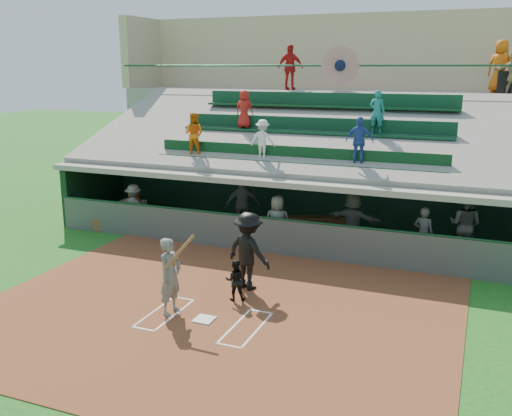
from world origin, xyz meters
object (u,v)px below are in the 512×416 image
at_px(home_plate, 204,319).
at_px(white_table, 132,211).
at_px(batter_at_plate, 171,276).
at_px(catcher, 235,280).
at_px(trash_bin, 505,82).
at_px(water_cooler, 134,195).

distance_m(home_plate, white_table, 9.01).
bearing_deg(batter_at_plate, catcher, 49.69).
distance_m(batter_at_plate, catcher, 1.68).
xyz_separation_m(batter_at_plate, white_table, (-5.36, 6.42, -0.50)).
relative_size(batter_at_plate, catcher, 1.92).
relative_size(home_plate, batter_at_plate, 0.22).
distance_m(batter_at_plate, white_table, 8.38).
relative_size(catcher, trash_bin, 1.26).
relative_size(catcher, white_table, 1.16).
height_order(home_plate, catcher, catcher).
relative_size(home_plate, white_table, 0.49).
bearing_deg(batter_at_plate, water_cooler, 129.27).
bearing_deg(white_table, home_plate, -48.56).
height_order(white_table, water_cooler, water_cooler).
height_order(home_plate, water_cooler, water_cooler).
bearing_deg(home_plate, trash_bin, 64.41).
relative_size(batter_at_plate, water_cooler, 4.95).
bearing_deg(white_table, trash_bin, 23.90).
bearing_deg(trash_bin, home_plate, -115.59).
bearing_deg(trash_bin, catcher, -117.39).
bearing_deg(water_cooler, catcher, -39.49).
relative_size(batter_at_plate, trash_bin, 2.41).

